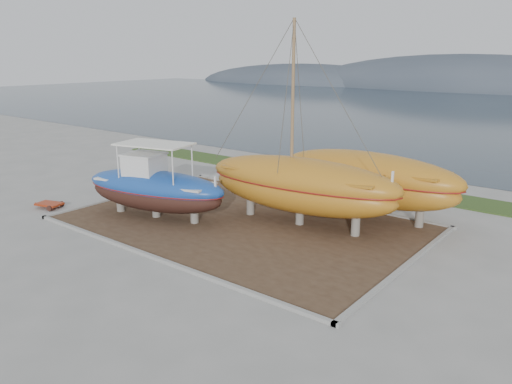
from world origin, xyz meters
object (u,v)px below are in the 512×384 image
Objects in this scene: white_dinghy at (156,185)px; red_trailer at (50,205)px; blue_caique at (155,181)px; orange_bare_hull at (367,185)px; orange_sailboat at (302,126)px.

red_trailer is at bearing -102.48° from white_dinghy.
blue_caique is 11.65m from orange_bare_hull.
orange_bare_hull reaches higher than red_trailer.
orange_sailboat reaches higher than white_dinghy.
white_dinghy is 13.23m from orange_bare_hull.
orange_sailboat reaches higher than orange_bare_hull.
red_trailer is at bearing -170.32° from blue_caique.
orange_bare_hull is at bearing 33.55° from white_dinghy.
orange_sailboat is (10.37, 0.85, 4.54)m from white_dinghy.
orange_sailboat is at bearing -119.14° from orange_bare_hull.
red_trailer is (-2.86, -5.73, -0.56)m from white_dinghy.
white_dinghy is 11.35m from orange_sailboat.
orange_sailboat is 15.64m from red_trailer.
orange_sailboat is 5.36m from orange_bare_hull.
orange_sailboat reaches higher than blue_caique.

